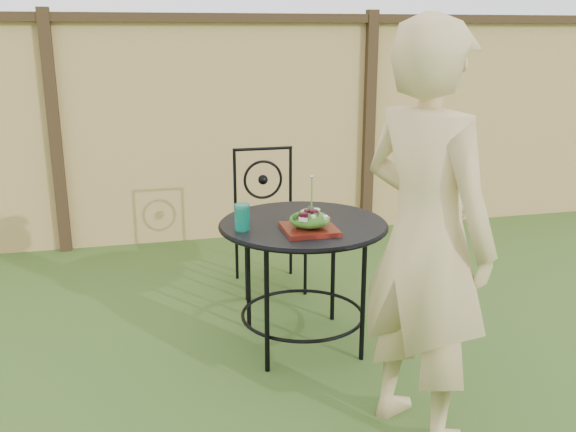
# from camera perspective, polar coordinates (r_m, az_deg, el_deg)

# --- Properties ---
(ground) EXTENTS (60.00, 60.00, 0.00)m
(ground) POSITION_cam_1_polar(r_m,az_deg,el_deg) (3.63, -0.65, -12.20)
(ground) COLOR #274C18
(ground) RESTS_ON ground
(fence) EXTENTS (8.00, 0.12, 1.90)m
(fence) POSITION_cam_1_polar(r_m,az_deg,el_deg) (5.42, -6.06, 7.76)
(fence) COLOR #E8C373
(fence) RESTS_ON ground
(patio_table) EXTENTS (0.92, 0.92, 0.72)m
(patio_table) POSITION_cam_1_polar(r_m,az_deg,el_deg) (3.53, 1.35, -2.71)
(patio_table) COLOR black
(patio_table) RESTS_ON ground
(patio_chair) EXTENTS (0.46, 0.46, 0.95)m
(patio_chair) POSITION_cam_1_polar(r_m,az_deg,el_deg) (4.43, -1.81, 0.08)
(patio_chair) COLOR black
(patio_chair) RESTS_ON ground
(diner) EXTENTS (0.66, 0.77, 1.79)m
(diner) POSITION_cam_1_polar(r_m,az_deg,el_deg) (2.71, 12.12, -1.99)
(diner) COLOR tan
(diner) RESTS_ON ground
(salad_plate) EXTENTS (0.27, 0.27, 0.02)m
(salad_plate) POSITION_cam_1_polar(r_m,az_deg,el_deg) (3.32, 1.92, -1.18)
(salad_plate) COLOR #480A0C
(salad_plate) RESTS_ON patio_table
(salad) EXTENTS (0.21, 0.21, 0.08)m
(salad) POSITION_cam_1_polar(r_m,az_deg,el_deg) (3.31, 1.92, -0.32)
(salad) COLOR #235614
(salad) RESTS_ON salad_plate
(fork) EXTENTS (0.01, 0.01, 0.18)m
(fork) POSITION_cam_1_polar(r_m,az_deg,el_deg) (3.28, 2.11, 1.88)
(fork) COLOR silver
(fork) RESTS_ON salad
(drinking_glass) EXTENTS (0.08, 0.08, 0.14)m
(drinking_glass) POSITION_cam_1_polar(r_m,az_deg,el_deg) (3.34, -4.10, -0.10)
(drinking_glass) COLOR #0B866F
(drinking_glass) RESTS_ON patio_table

